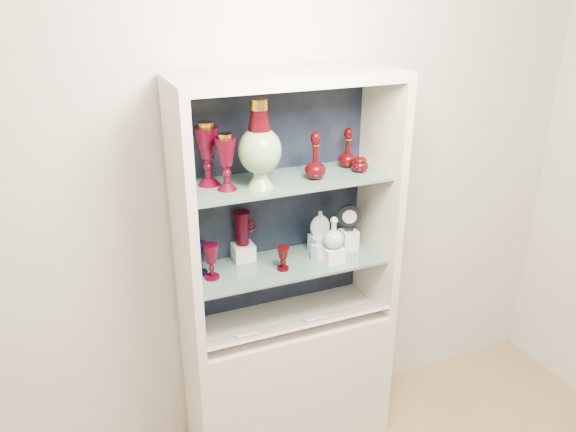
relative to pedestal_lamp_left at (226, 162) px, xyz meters
name	(u,v)px	position (x,y,z in m)	size (l,w,h in m)	color
wall_back	(271,181)	(0.28, 0.22, -0.19)	(3.50, 0.02, 2.80)	beige
cabinet_base	(288,380)	(0.28, 0.00, -1.22)	(1.00, 0.40, 0.75)	beige
cabinet_back_panel	(273,197)	(0.28, 0.19, -0.27)	(0.98, 0.02, 1.15)	black
cabinet_side_left	(184,227)	(-0.20, 0.00, -0.27)	(0.04, 0.40, 1.15)	beige
cabinet_side_right	(379,197)	(0.76, 0.00, -0.27)	(0.04, 0.40, 1.15)	beige
cabinet_top_cap	(288,78)	(0.28, 0.00, 0.33)	(1.00, 0.40, 0.04)	beige
shelf_lower	(286,264)	(0.28, 0.02, -0.55)	(0.92, 0.34, 0.01)	slate
shelf_upper	(286,181)	(0.28, 0.02, -0.13)	(0.92, 0.34, 0.01)	slate
label_ledge	(297,325)	(0.28, -0.11, -0.81)	(0.92, 0.18, 0.01)	beige
label_card_0	(314,318)	(0.37, -0.11, -0.80)	(0.10, 0.07, 0.00)	white
label_card_1	(246,334)	(0.03, -0.11, -0.80)	(0.10, 0.07, 0.00)	white
pedestal_lamp_left	(226,162)	(0.00, 0.00, 0.00)	(0.09, 0.09, 0.24)	#480312
pedestal_lamp_right	(207,154)	(-0.06, 0.09, 0.02)	(0.11, 0.11, 0.28)	#480312
enamel_urn	(260,144)	(0.14, -0.03, 0.07)	(0.18, 0.18, 0.38)	#124F31
ruby_decanter_a	(315,153)	(0.40, -0.02, 0.00)	(0.09, 0.09, 0.24)	#440406
ruby_decanter_b	(348,147)	(0.62, 0.08, -0.02)	(0.09, 0.09, 0.20)	#440406
lidded_bowl	(360,163)	(0.64, -0.01, -0.08)	(0.08, 0.08, 0.09)	#440406
cobalt_goblet	(200,258)	(-0.12, 0.08, -0.46)	(0.07, 0.07, 0.16)	#0B0D44
ruby_goblet_tall	(211,262)	(-0.08, 0.02, -0.46)	(0.07, 0.07, 0.17)	#480312
ruby_goblet_small	(283,258)	(0.24, -0.03, -0.48)	(0.06, 0.06, 0.12)	#440406
riser_ruby_pitcher	(243,251)	(0.10, 0.14, -0.50)	(0.10, 0.10, 0.08)	silver
ruby_pitcher	(242,228)	(0.10, 0.14, -0.38)	(0.12, 0.08, 0.17)	#480312
clear_square_bottle	(317,249)	(0.43, 0.00, -0.48)	(0.04, 0.04, 0.12)	#AAB6C7
riser_flat_flask	(320,244)	(0.48, 0.07, -0.50)	(0.09, 0.09, 0.09)	silver
flat_flask	(320,223)	(0.48, 0.07, -0.38)	(0.09, 0.04, 0.13)	silver
riser_clear_round_decanter	(333,254)	(0.50, -0.04, -0.51)	(0.09, 0.09, 0.07)	silver
clear_round_decanter	(334,233)	(0.50, -0.04, -0.40)	(0.10, 0.10, 0.15)	#AAB6C7
riser_cameo_medallion	(348,239)	(0.63, 0.05, -0.49)	(0.08, 0.08, 0.10)	silver
cameo_medallion	(349,217)	(0.63, 0.05, -0.37)	(0.12, 0.04, 0.14)	black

